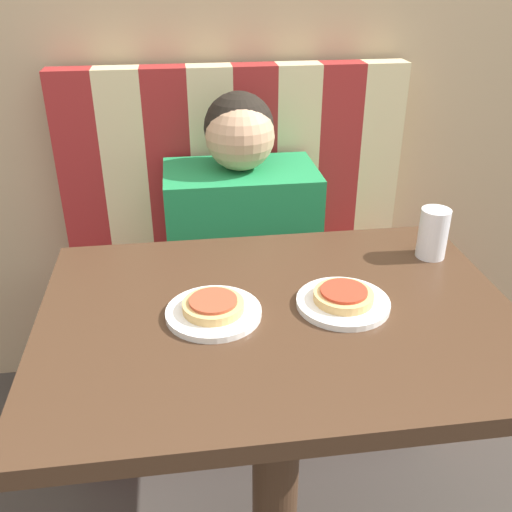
{
  "coord_description": "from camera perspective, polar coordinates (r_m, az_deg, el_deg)",
  "views": [
    {
      "loc": [
        -0.16,
        -0.85,
        1.33
      ],
      "look_at": [
        0.0,
        0.3,
        0.72
      ],
      "focal_mm": 40.0,
      "sensor_mm": 36.0,
      "label": 1
    }
  ],
  "objects": [
    {
      "name": "pizza_right",
      "position": [
        1.05,
        8.78,
        -3.96
      ],
      "size": [
        0.11,
        0.11,
        0.02
      ],
      "color": "tan",
      "rests_on": "plate_right"
    },
    {
      "name": "drinking_cup",
      "position": [
        1.25,
        17.29,
        2.18
      ],
      "size": [
        0.06,
        0.06,
        0.11
      ],
      "color": "silver",
      "rests_on": "dining_table"
    },
    {
      "name": "person",
      "position": [
        1.6,
        -1.52,
        4.55
      ],
      "size": [
        0.41,
        0.26,
        0.59
      ],
      "color": "#1E8447",
      "rests_on": "booth_seat"
    },
    {
      "name": "plate_left",
      "position": [
        1.02,
        -4.25,
        -5.74
      ],
      "size": [
        0.17,
        0.17,
        0.01
      ],
      "color": "white",
      "rests_on": "dining_table"
    },
    {
      "name": "booth_seat",
      "position": [
        1.84,
        -1.32,
        -9.32
      ],
      "size": [
        1.03,
        0.47,
        0.44
      ],
      "color": "maroon",
      "rests_on": "ground_plane"
    },
    {
      "name": "dining_table",
      "position": [
        1.11,
        2.2,
        -10.8
      ],
      "size": [
        0.86,
        0.63,
        0.76
      ],
      "color": "#422B1C",
      "rests_on": "ground_plane"
    },
    {
      "name": "booth_backrest",
      "position": [
        1.76,
        -2.27,
        8.53
      ],
      "size": [
        1.03,
        0.08,
        0.62
      ],
      "color": "maroon",
      "rests_on": "booth_seat"
    },
    {
      "name": "pizza_left",
      "position": [
        1.01,
        -4.28,
        -4.98
      ],
      "size": [
        0.11,
        0.11,
        0.02
      ],
      "color": "tan",
      "rests_on": "plate_left"
    },
    {
      "name": "plate_right",
      "position": [
        1.06,
        8.71,
        -4.71
      ],
      "size": [
        0.17,
        0.17,
        0.01
      ],
      "color": "white",
      "rests_on": "dining_table"
    }
  ]
}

